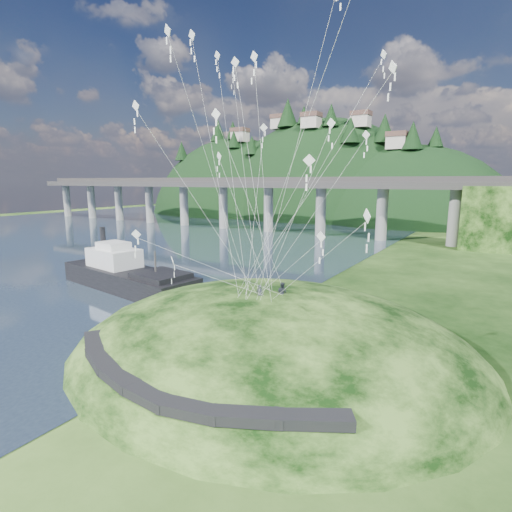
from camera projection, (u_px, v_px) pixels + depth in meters
The scene contains 10 objects.
ground at pixel (184, 337), 36.39m from camera, with size 320.00×320.00×0.00m, color black.
water at pixel (48, 238), 98.92m from camera, with size 240.00×240.00×0.00m, color #2D3E53.
grass_hill at pixel (271, 365), 34.16m from camera, with size 36.00×32.00×13.00m.
footpath at pixel (166, 383), 24.00m from camera, with size 22.29×5.84×0.83m.
bridge at pixel (287, 197), 106.73m from camera, with size 160.00×11.00×15.00m.
far_ridge at pixel (308, 234), 162.24m from camera, with size 153.00×70.00×94.50m.
work_barge at pixel (126, 274), 52.53m from camera, with size 22.90×8.98×7.80m.
wooden_dock at pixel (174, 300), 46.40m from camera, with size 12.99×2.20×0.93m.
kite_flyers at pixel (276, 283), 32.48m from camera, with size 2.10×2.14×1.80m.
kite_swarm at pixel (257, 112), 30.28m from camera, with size 20.97×17.76×21.85m.
Camera 1 is at (23.81, -25.64, 14.07)m, focal length 28.00 mm.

